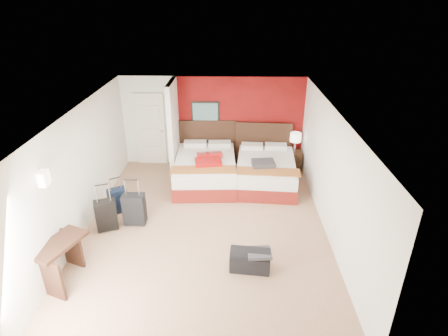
{
  "coord_description": "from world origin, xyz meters",
  "views": [
    {
      "loc": [
        0.54,
        -6.49,
        4.52
      ],
      "look_at": [
        0.37,
        0.8,
        1.0
      ],
      "focal_mm": 29.47,
      "sensor_mm": 36.0,
      "label": 1
    }
  ],
  "objects_px": {
    "suitcase_charcoal": "(135,210)",
    "suitcase_navy": "(118,201)",
    "bed_left": "(206,170)",
    "bed_right": "(266,172)",
    "duffel_bag": "(250,260)",
    "red_suitcase_open": "(209,158)",
    "desk": "(63,262)",
    "nightstand": "(293,161)",
    "table_lamp": "(295,142)",
    "suitcase_black": "(106,216)"
  },
  "relations": [
    {
      "from": "nightstand",
      "to": "table_lamp",
      "type": "height_order",
      "value": "table_lamp"
    },
    {
      "from": "suitcase_black",
      "to": "nightstand",
      "type": "bearing_deg",
      "value": 13.33
    },
    {
      "from": "bed_left",
      "to": "table_lamp",
      "type": "bearing_deg",
      "value": 15.13
    },
    {
      "from": "red_suitcase_open",
      "to": "suitcase_navy",
      "type": "relative_size",
      "value": 1.62
    },
    {
      "from": "suitcase_black",
      "to": "suitcase_navy",
      "type": "relative_size",
      "value": 1.18
    },
    {
      "from": "suitcase_navy",
      "to": "red_suitcase_open",
      "type": "bearing_deg",
      "value": 3.17
    },
    {
      "from": "bed_left",
      "to": "table_lamp",
      "type": "relative_size",
      "value": 4.14
    },
    {
      "from": "nightstand",
      "to": "duffel_bag",
      "type": "xyz_separation_m",
      "value": [
        -1.36,
        -4.08,
        -0.1
      ]
    },
    {
      "from": "nightstand",
      "to": "desk",
      "type": "distance_m",
      "value": 6.36
    },
    {
      "from": "nightstand",
      "to": "duffel_bag",
      "type": "bearing_deg",
      "value": -108.14
    },
    {
      "from": "table_lamp",
      "to": "suitcase_navy",
      "type": "distance_m",
      "value": 4.85
    },
    {
      "from": "red_suitcase_open",
      "to": "bed_left",
      "type": "bearing_deg",
      "value": 125.68
    },
    {
      "from": "red_suitcase_open",
      "to": "table_lamp",
      "type": "height_order",
      "value": "table_lamp"
    },
    {
      "from": "nightstand",
      "to": "suitcase_navy",
      "type": "relative_size",
      "value": 1.04
    },
    {
      "from": "red_suitcase_open",
      "to": "duffel_bag",
      "type": "relative_size",
      "value": 1.24
    },
    {
      "from": "red_suitcase_open",
      "to": "desk",
      "type": "xyz_separation_m",
      "value": [
        -2.27,
        -3.59,
        -0.32
      ]
    },
    {
      "from": "red_suitcase_open",
      "to": "table_lamp",
      "type": "bearing_deg",
      "value": 11.08
    },
    {
      "from": "bed_left",
      "to": "suitcase_navy",
      "type": "xyz_separation_m",
      "value": [
        -1.87,
        -1.5,
        -0.06
      ]
    },
    {
      "from": "red_suitcase_open",
      "to": "nightstand",
      "type": "bearing_deg",
      "value": 11.08
    },
    {
      "from": "suitcase_navy",
      "to": "bed_right",
      "type": "bearing_deg",
      "value": -9.15
    },
    {
      "from": "suitcase_black",
      "to": "desk",
      "type": "height_order",
      "value": "desk"
    },
    {
      "from": "nightstand",
      "to": "bed_left",
      "type": "bearing_deg",
      "value": -162.2
    },
    {
      "from": "bed_left",
      "to": "bed_right",
      "type": "distance_m",
      "value": 1.56
    },
    {
      "from": "nightstand",
      "to": "suitcase_navy",
      "type": "height_order",
      "value": "nightstand"
    },
    {
      "from": "suitcase_navy",
      "to": "desk",
      "type": "xyz_separation_m",
      "value": [
        -0.3,
        -2.2,
        0.12
      ]
    },
    {
      "from": "bed_left",
      "to": "duffel_bag",
      "type": "distance_m",
      "value": 3.48
    },
    {
      "from": "bed_right",
      "to": "desk",
      "type": "relative_size",
      "value": 2.22
    },
    {
      "from": "table_lamp",
      "to": "suitcase_charcoal",
      "type": "xyz_separation_m",
      "value": [
        -3.76,
        -2.71,
        -0.5
      ]
    },
    {
      "from": "nightstand",
      "to": "suitcase_charcoal",
      "type": "height_order",
      "value": "suitcase_charcoal"
    },
    {
      "from": "suitcase_charcoal",
      "to": "suitcase_navy",
      "type": "distance_m",
      "value": 0.68
    },
    {
      "from": "bed_right",
      "to": "desk",
      "type": "xyz_separation_m",
      "value": [
        -3.72,
        -3.65,
        0.08
      ]
    },
    {
      "from": "bed_left",
      "to": "duffel_bag",
      "type": "height_order",
      "value": "bed_left"
    },
    {
      "from": "nightstand",
      "to": "suitcase_charcoal",
      "type": "xyz_separation_m",
      "value": [
        -3.76,
        -2.71,
        0.05
      ]
    },
    {
      "from": "suitcase_charcoal",
      "to": "suitcase_navy",
      "type": "xyz_separation_m",
      "value": [
        -0.5,
        0.47,
        -0.06
      ]
    },
    {
      "from": "bed_left",
      "to": "red_suitcase_open",
      "type": "xyz_separation_m",
      "value": [
        0.1,
        -0.1,
        0.38
      ]
    },
    {
      "from": "bed_left",
      "to": "desk",
      "type": "distance_m",
      "value": 4.28
    },
    {
      "from": "bed_left",
      "to": "suitcase_black",
      "type": "height_order",
      "value": "bed_left"
    },
    {
      "from": "duffel_bag",
      "to": "red_suitcase_open",
      "type": "bearing_deg",
      "value": 112.54
    },
    {
      "from": "bed_left",
      "to": "nightstand",
      "type": "height_order",
      "value": "bed_left"
    },
    {
      "from": "duffel_bag",
      "to": "suitcase_navy",
      "type": "bearing_deg",
      "value": 154.23
    },
    {
      "from": "nightstand",
      "to": "suitcase_black",
      "type": "distance_m",
      "value": 5.2
    },
    {
      "from": "bed_right",
      "to": "red_suitcase_open",
      "type": "height_order",
      "value": "red_suitcase_open"
    },
    {
      "from": "suitcase_charcoal",
      "to": "desk",
      "type": "xyz_separation_m",
      "value": [
        -0.79,
        -1.73,
        0.06
      ]
    },
    {
      "from": "red_suitcase_open",
      "to": "duffel_bag",
      "type": "height_order",
      "value": "red_suitcase_open"
    },
    {
      "from": "bed_left",
      "to": "bed_right",
      "type": "xyz_separation_m",
      "value": [
        1.55,
        -0.04,
        -0.01
      ]
    },
    {
      "from": "desk",
      "to": "bed_left",
      "type": "bearing_deg",
      "value": 81.46
    },
    {
      "from": "bed_right",
      "to": "suitcase_charcoal",
      "type": "relative_size",
      "value": 3.14
    },
    {
      "from": "suitcase_navy",
      "to": "duffel_bag",
      "type": "distance_m",
      "value": 3.43
    },
    {
      "from": "nightstand",
      "to": "suitcase_black",
      "type": "xyz_separation_m",
      "value": [
        -4.29,
        -2.93,
        0.04
      ]
    },
    {
      "from": "suitcase_charcoal",
      "to": "desk",
      "type": "height_order",
      "value": "desk"
    }
  ]
}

